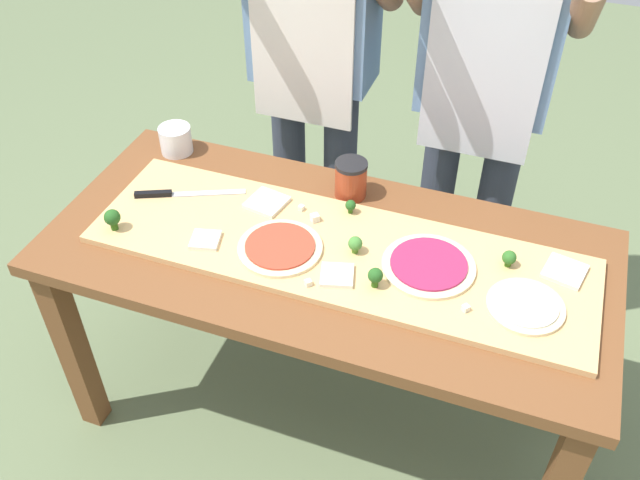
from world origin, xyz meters
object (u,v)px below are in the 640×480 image
pizza_whole_tomato_red (280,247)px  sauce_jar (351,179)px  pizza_slice_near_right (565,271)px  pizza_slice_center (205,240)px  prep_table (326,275)px  chefs_knife (174,194)px  cook_right (485,80)px  pizza_whole_white_garlic (526,306)px  cheese_crumble_a (301,208)px  broccoli_floret_front_mid (112,218)px  pizza_whole_beet_magenta (429,265)px  broccoli_floret_back_left (355,244)px  pizza_slice_far_left (267,202)px  flour_cup (176,141)px  broccoli_floret_center_right (509,258)px  broccoli_floret_back_right (375,276)px  cheese_crumble_b (315,218)px  cook_left (313,51)px  pizza_slice_far_right (337,275)px  cheese_crumble_d (308,283)px  cheese_crumble_c (466,308)px  broccoli_floret_center_left (351,206)px

pizza_whole_tomato_red → sauce_jar: size_ratio=1.99×
pizza_whole_tomato_red → pizza_slice_near_right: bearing=13.0°
pizza_slice_center → prep_table: bearing=19.3°
chefs_knife → cook_right: (0.79, 0.58, 0.23)m
pizza_whole_white_garlic → sauce_jar: size_ratio=1.67×
cheese_crumble_a → broccoli_floret_front_mid: bearing=-150.8°
pizza_slice_center → pizza_whole_beet_magenta: bearing=10.4°
broccoli_floret_back_left → pizza_slice_near_right: bearing=11.5°
pizza_slice_far_left → flour_cup: size_ratio=1.01×
pizza_whole_white_garlic → broccoli_floret_center_right: size_ratio=4.06×
sauce_jar → cook_right: size_ratio=0.07×
pizza_slice_far_left → broccoli_floret_back_right: size_ratio=1.83×
flour_cup → pizza_whole_beet_magenta: bearing=-17.1°
chefs_knife → cheese_crumble_b: cheese_crumble_b is taller
pizza_slice_near_right → cook_left: bearing=149.7°
pizza_slice_center → cook_left: bearing=86.7°
chefs_knife → pizza_slice_far_right: size_ratio=3.63×
pizza_whole_tomato_red → pizza_whole_white_garlic: size_ratio=1.19×
prep_table → pizza_whole_beet_magenta: bearing=-0.0°
cheese_crumble_b → pizza_slice_far_right: bearing=-55.5°
prep_table → chefs_knife: 0.52m
broccoli_floret_front_mid → broccoli_floret_back_left: broccoli_floret_front_mid is taller
pizza_slice_far_left → chefs_knife: bearing=-168.5°
chefs_knife → broccoli_floret_back_left: bearing=-5.4°
broccoli_floret_back_right → cheese_crumble_b: size_ratio=2.66×
cheese_crumble_a → cook_left: 0.58m
pizza_slice_near_right → sauce_jar: 0.66m
chefs_knife → cheese_crumble_b: size_ratio=14.23×
prep_table → broccoli_floret_back_right: (0.17, -0.12, 0.16)m
broccoli_floret_back_right → cook_right: size_ratio=0.03×
pizza_whole_beet_magenta → broccoli_floret_back_left: 0.20m
chefs_knife → broccoli_floret_front_mid: 0.21m
cook_left → cook_right: size_ratio=1.00×
broccoli_floret_center_right → cheese_crumble_d: bearing=-152.1°
pizza_whole_beet_magenta → broccoli_floret_back_left: size_ratio=4.92×
broccoli_floret_back_right → broccoli_floret_front_mid: size_ratio=0.89×
cook_left → cheese_crumble_d: bearing=-70.4°
pizza_whole_white_garlic → cheese_crumble_d: 0.55m
broccoli_floret_front_mid → cheese_crumble_a: bearing=29.2°
pizza_whole_beet_magenta → pizza_whole_white_garlic: 0.27m
pizza_slice_near_right → cook_right: size_ratio=0.06×
cheese_crumble_b → cook_right: bearing=57.2°
cheese_crumble_c → cook_left: cook_left is taller
broccoli_floret_center_left → cheese_crumble_b: 0.11m
pizza_slice_near_right → cheese_crumble_d: cheese_crumble_d is taller
chefs_knife → broccoli_floret_center_left: broccoli_floret_center_left is taller
pizza_whole_beet_magenta → pizza_whole_white_garlic: same height
pizza_whole_white_garlic → broccoli_floret_back_right: broccoli_floret_back_right is taller
prep_table → broccoli_floret_back_right: broccoli_floret_back_right is taller
pizza_slice_center → sauce_jar: bearing=50.1°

